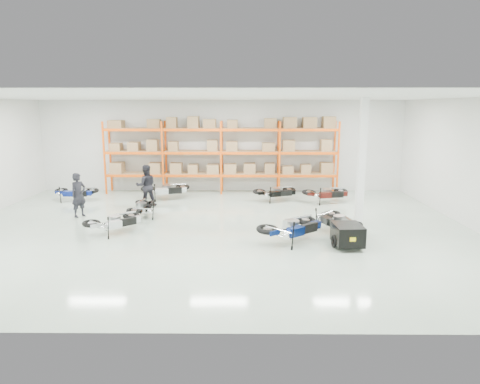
{
  "coord_description": "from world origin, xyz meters",
  "views": [
    {
      "loc": [
        1.09,
        -14.35,
        4.19
      ],
      "look_at": [
        0.95,
        1.07,
        1.1
      ],
      "focal_mm": 32.0,
      "sensor_mm": 36.0,
      "label": 1
    }
  ],
  "objects_px": {
    "moto_black_far_left": "(144,204)",
    "person_left": "(79,195)",
    "moto_back_b": "(166,187)",
    "moto_back_a": "(75,190)",
    "person_back": "(146,186)",
    "trailer": "(348,235)",
    "moto_blue_centre": "(293,223)",
    "moto_back_d": "(327,191)",
    "moto_back_c": "(276,189)",
    "moto_touring_right": "(336,217)",
    "moto_silver_left": "(115,218)"
  },
  "relations": [
    {
      "from": "moto_black_far_left",
      "to": "person_left",
      "type": "relative_size",
      "value": 0.97
    },
    {
      "from": "moto_blue_centre",
      "to": "moto_black_far_left",
      "type": "bearing_deg",
      "value": 21.33
    },
    {
      "from": "moto_back_d",
      "to": "person_back",
      "type": "relative_size",
      "value": 1.02
    },
    {
      "from": "moto_blue_centre",
      "to": "person_left",
      "type": "bearing_deg",
      "value": 29.4
    },
    {
      "from": "moto_back_a",
      "to": "moto_back_b",
      "type": "xyz_separation_m",
      "value": [
        4.03,
        0.42,
        0.07
      ]
    },
    {
      "from": "trailer",
      "to": "moto_back_a",
      "type": "relative_size",
      "value": 1.0
    },
    {
      "from": "moto_blue_centre",
      "to": "moto_back_c",
      "type": "bearing_deg",
      "value": -38.17
    },
    {
      "from": "moto_back_b",
      "to": "person_left",
      "type": "bearing_deg",
      "value": 123.69
    },
    {
      "from": "person_left",
      "to": "moto_back_b",
      "type": "bearing_deg",
      "value": -6.59
    },
    {
      "from": "moto_black_far_left",
      "to": "trailer",
      "type": "distance_m",
      "value": 7.86
    },
    {
      "from": "moto_back_b",
      "to": "person_back",
      "type": "relative_size",
      "value": 1.08
    },
    {
      "from": "moto_touring_right",
      "to": "trailer",
      "type": "distance_m",
      "value": 1.6
    },
    {
      "from": "moto_touring_right",
      "to": "moto_black_far_left",
      "type": "bearing_deg",
      "value": 148.07
    },
    {
      "from": "moto_back_c",
      "to": "person_back",
      "type": "distance_m",
      "value": 5.72
    },
    {
      "from": "trailer",
      "to": "moto_back_a",
      "type": "height_order",
      "value": "moto_back_a"
    },
    {
      "from": "moto_black_far_left",
      "to": "person_back",
      "type": "height_order",
      "value": "person_back"
    },
    {
      "from": "person_left",
      "to": "trailer",
      "type": "bearing_deg",
      "value": -76.8
    },
    {
      "from": "person_left",
      "to": "person_back",
      "type": "xyz_separation_m",
      "value": [
        2.2,
        1.79,
        0.04
      ]
    },
    {
      "from": "moto_back_c",
      "to": "person_left",
      "type": "xyz_separation_m",
      "value": [
        -7.81,
        -2.81,
        0.32
      ]
    },
    {
      "from": "person_left",
      "to": "moto_back_c",
      "type": "bearing_deg",
      "value": -35.79
    },
    {
      "from": "trailer",
      "to": "person_back",
      "type": "bearing_deg",
      "value": 139.88
    },
    {
      "from": "moto_blue_centre",
      "to": "moto_touring_right",
      "type": "xyz_separation_m",
      "value": [
        1.58,
        1.06,
        -0.08
      ]
    },
    {
      "from": "trailer",
      "to": "moto_back_d",
      "type": "xyz_separation_m",
      "value": [
        0.55,
        6.17,
        0.14
      ]
    },
    {
      "from": "trailer",
      "to": "moto_black_far_left",
      "type": "bearing_deg",
      "value": 149.36
    },
    {
      "from": "moto_back_d",
      "to": "person_left",
      "type": "distance_m",
      "value": 10.33
    },
    {
      "from": "moto_back_d",
      "to": "moto_black_far_left",
      "type": "bearing_deg",
      "value": 97.13
    },
    {
      "from": "moto_blue_centre",
      "to": "person_left",
      "type": "relative_size",
      "value": 1.19
    },
    {
      "from": "moto_blue_centre",
      "to": "person_back",
      "type": "relative_size",
      "value": 1.14
    },
    {
      "from": "moto_silver_left",
      "to": "moto_touring_right",
      "type": "relative_size",
      "value": 0.98
    },
    {
      "from": "moto_blue_centre",
      "to": "moto_back_b",
      "type": "bearing_deg",
      "value": 0.01
    },
    {
      "from": "moto_back_a",
      "to": "moto_back_b",
      "type": "height_order",
      "value": "moto_back_b"
    },
    {
      "from": "moto_back_c",
      "to": "person_back",
      "type": "bearing_deg",
      "value": 81.21
    },
    {
      "from": "moto_back_a",
      "to": "person_back",
      "type": "relative_size",
      "value": 0.96
    },
    {
      "from": "moto_touring_right",
      "to": "trailer",
      "type": "bearing_deg",
      "value": -105.77
    },
    {
      "from": "moto_black_far_left",
      "to": "moto_back_c",
      "type": "distance_m",
      "value": 6.04
    },
    {
      "from": "moto_touring_right",
      "to": "moto_back_c",
      "type": "xyz_separation_m",
      "value": [
        -1.66,
        4.89,
        -0.01
      ]
    },
    {
      "from": "moto_blue_centre",
      "to": "person_back",
      "type": "bearing_deg",
      "value": 10.2
    },
    {
      "from": "moto_silver_left",
      "to": "trailer",
      "type": "relative_size",
      "value": 1.01
    },
    {
      "from": "moto_back_a",
      "to": "person_left",
      "type": "xyz_separation_m",
      "value": [
        1.26,
        -2.78,
        0.33
      ]
    },
    {
      "from": "moto_blue_centre",
      "to": "person_left",
      "type": "distance_m",
      "value": 8.5
    },
    {
      "from": "moto_back_b",
      "to": "moto_back_d",
      "type": "relative_size",
      "value": 1.06
    },
    {
      "from": "moto_back_d",
      "to": "moto_back_b",
      "type": "bearing_deg",
      "value": 72.89
    },
    {
      "from": "person_back",
      "to": "moto_back_d",
      "type": "bearing_deg",
      "value": 167.82
    },
    {
      "from": "moto_black_far_left",
      "to": "moto_back_b",
      "type": "distance_m",
      "value": 3.26
    },
    {
      "from": "moto_back_a",
      "to": "moto_back_b",
      "type": "bearing_deg",
      "value": -83.78
    },
    {
      "from": "trailer",
      "to": "moto_back_a",
      "type": "distance_m",
      "value": 12.52
    },
    {
      "from": "moto_black_far_left",
      "to": "moto_back_a",
      "type": "distance_m",
      "value": 4.7
    },
    {
      "from": "moto_black_far_left",
      "to": "moto_back_b",
      "type": "relative_size",
      "value": 0.86
    },
    {
      "from": "moto_back_c",
      "to": "person_left",
      "type": "height_order",
      "value": "person_left"
    },
    {
      "from": "moto_back_a",
      "to": "moto_back_c",
      "type": "distance_m",
      "value": 9.07
    }
  ]
}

